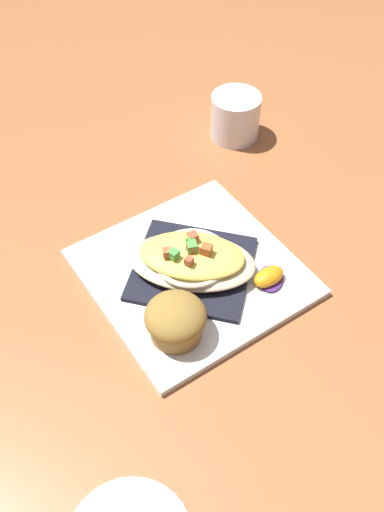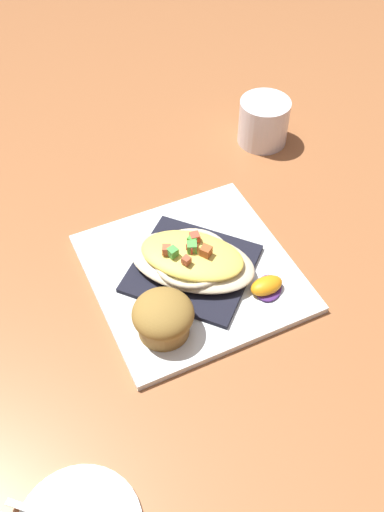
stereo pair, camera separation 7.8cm
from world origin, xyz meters
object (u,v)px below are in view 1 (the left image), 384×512
Objects in this scene: square_plate at (192,272)px; muffin at (176,320)px; gratin_dish at (192,259)px; orange_garnish at (269,277)px; coffee_mug at (235,118)px.

muffin is (-0.06, 0.09, 0.04)m from square_plate.
gratin_dish is 3.43× the size of orange_garnish.
gratin_dish is at bearing 32.38° from orange_garnish.
square_plate is 0.11m from muffin.
square_plate is 0.11m from orange_garnish.
orange_garnish reaches higher than square_plate.
square_plate is at bearing 119.99° from coffee_mug.
gratin_dish is 2.61× the size of muffin.
orange_garnish is at bearing -147.62° from gratin_dish.
orange_garnish is 0.35m from coffee_mug.
muffin is at bearing 121.93° from square_plate.
square_plate is 4.59× the size of orange_garnish.
gratin_dish is 0.11m from orange_garnish.
muffin is at bearing 76.96° from orange_garnish.
coffee_mug is at bearing -41.86° from orange_garnish.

